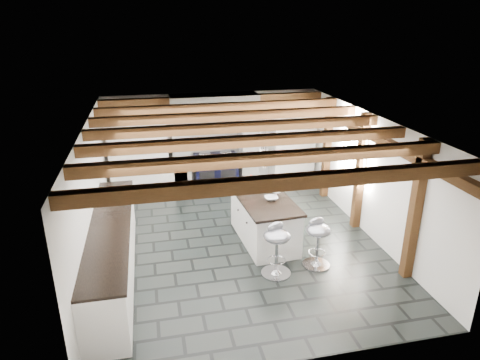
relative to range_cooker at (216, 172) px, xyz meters
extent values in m
plane|color=black|center=(0.00, -2.68, -0.47)|extent=(6.00, 6.00, 0.00)
plane|color=white|center=(0.00, 0.32, 0.68)|extent=(5.00, 0.00, 5.00)
plane|color=white|center=(-2.50, -2.68, 0.68)|extent=(0.00, 6.00, 6.00)
plane|color=white|center=(2.50, -2.68, 0.68)|extent=(0.00, 6.00, 6.00)
plane|color=white|center=(0.00, -2.68, 1.83)|extent=(6.00, 6.00, 0.00)
cube|color=silver|center=(-0.80, 0.02, 0.48)|extent=(0.40, 0.60, 1.90)
cube|color=silver|center=(0.80, 0.02, 0.48)|extent=(0.40, 0.60, 1.90)
cube|color=#523317|center=(0.00, 0.02, 1.52)|extent=(2.10, 0.65, 0.18)
cube|color=silver|center=(0.00, 0.02, 1.68)|extent=(2.00, 0.60, 0.31)
cube|color=black|center=(0.00, -0.30, 1.58)|extent=(1.00, 0.03, 0.22)
cube|color=silver|center=(0.00, -0.31, 1.58)|extent=(0.90, 0.01, 0.14)
cube|color=white|center=(-1.75, 0.02, 0.53)|extent=(1.30, 0.58, 2.00)
cube|color=white|center=(1.90, 0.02, 0.53)|extent=(1.00, 0.58, 2.00)
cube|color=white|center=(-2.20, -3.28, -0.03)|extent=(0.60, 3.80, 0.88)
cube|color=black|center=(-2.20, -3.28, 0.43)|extent=(0.64, 3.80, 0.04)
cube|color=white|center=(-1.05, 0.02, -0.03)|extent=(0.70, 0.60, 0.88)
cube|color=black|center=(-1.05, 0.02, 0.43)|extent=(0.74, 0.64, 0.04)
cube|color=#523317|center=(2.42, -2.68, 1.48)|extent=(0.15, 5.80, 0.14)
plane|color=white|center=(2.48, -2.08, 1.08)|extent=(0.00, 0.90, 0.90)
cube|color=#523317|center=(0.00, -5.28, 1.74)|extent=(5.00, 0.16, 0.16)
cube|color=#523317|center=(0.00, -4.41, 1.74)|extent=(5.00, 0.16, 0.16)
cube|color=#523317|center=(0.00, -3.54, 1.74)|extent=(5.00, 0.16, 0.16)
cube|color=#523317|center=(0.00, -2.68, 1.74)|extent=(5.00, 0.16, 0.16)
cube|color=#523317|center=(0.00, -1.81, 1.74)|extent=(5.00, 0.16, 0.16)
cube|color=#523317|center=(0.00, -0.94, 1.74)|extent=(5.00, 0.16, 0.16)
cube|color=#523317|center=(0.00, -0.08, 1.74)|extent=(5.00, 0.16, 0.16)
cube|color=#523317|center=(2.42, -4.28, 0.68)|extent=(0.15, 0.15, 2.30)
cube|color=#523317|center=(2.42, -2.48, 0.68)|extent=(0.15, 0.15, 2.30)
cube|color=#523317|center=(2.42, -0.88, 0.68)|extent=(0.15, 0.15, 2.30)
cylinder|color=black|center=(0.45, -2.73, 1.46)|extent=(0.01, 0.01, 0.56)
cylinder|color=white|center=(0.45, -2.73, 1.13)|extent=(0.09, 0.09, 0.22)
cylinder|color=black|center=(0.50, -2.43, 1.46)|extent=(0.01, 0.01, 0.56)
cylinder|color=white|center=(0.50, -2.43, 1.13)|extent=(0.09, 0.09, 0.22)
cylinder|color=black|center=(0.55, -2.13, 1.46)|extent=(0.01, 0.01, 0.56)
cylinder|color=white|center=(0.55, -2.13, 1.13)|extent=(0.09, 0.09, 0.22)
cube|color=black|center=(0.00, 0.00, -0.02)|extent=(1.00, 0.60, 0.90)
ellipsoid|color=silver|center=(-0.25, 0.00, 0.46)|extent=(0.28, 0.28, 0.11)
ellipsoid|color=silver|center=(0.25, 0.00, 0.46)|extent=(0.28, 0.28, 0.11)
cylinder|color=silver|center=(0.00, -0.32, 0.35)|extent=(0.95, 0.03, 0.03)
cube|color=black|center=(-0.25, -0.30, -0.02)|extent=(0.35, 0.02, 0.30)
cube|color=black|center=(0.25, -0.30, -0.02)|extent=(0.35, 0.02, 0.30)
cube|color=white|center=(0.48, -2.65, -0.06)|extent=(0.94, 1.71, 0.81)
cube|color=black|center=(0.48, -2.65, 0.37)|extent=(1.02, 1.79, 0.05)
imported|color=white|center=(0.31, -2.20, 0.48)|extent=(0.18, 0.18, 0.18)
ellipsoid|color=red|center=(0.31, -2.20, 0.62)|extent=(0.18, 0.18, 0.11)
cylinder|color=white|center=(0.59, -2.32, 0.47)|extent=(0.11, 0.11, 0.17)
imported|color=white|center=(0.58, -2.74, 0.42)|extent=(0.25, 0.25, 0.06)
cylinder|color=white|center=(0.70, -2.59, 0.44)|extent=(0.05, 0.05, 0.09)
cylinder|color=white|center=(0.70, -2.59, 0.49)|extent=(0.20, 0.20, 0.01)
cylinder|color=beige|center=(0.70, -2.59, 0.53)|extent=(0.16, 0.16, 0.06)
cylinder|color=silver|center=(1.11, -3.70, -0.45)|extent=(0.46, 0.46, 0.03)
cone|color=silver|center=(1.11, -3.70, -0.40)|extent=(0.21, 0.21, 0.08)
cylinder|color=silver|center=(1.11, -3.70, -0.12)|extent=(0.05, 0.05, 0.58)
torus|color=silver|center=(1.11, -3.70, -0.21)|extent=(0.29, 0.29, 0.02)
ellipsoid|color=gray|center=(1.11, -3.70, 0.20)|extent=(0.51, 0.51, 0.19)
ellipsoid|color=gray|center=(1.08, -3.60, 0.31)|extent=(0.31, 0.19, 0.16)
cylinder|color=silver|center=(0.37, -3.80, -0.45)|extent=(0.48, 0.48, 0.03)
cone|color=silver|center=(0.37, -3.80, -0.40)|extent=(0.22, 0.22, 0.09)
cylinder|color=silver|center=(0.37, -3.80, -0.10)|extent=(0.05, 0.05, 0.60)
torus|color=silver|center=(0.37, -3.80, -0.20)|extent=(0.31, 0.31, 0.02)
ellipsoid|color=gray|center=(0.37, -3.80, 0.24)|extent=(0.56, 0.56, 0.20)
ellipsoid|color=gray|center=(0.33, -3.70, 0.35)|extent=(0.33, 0.22, 0.17)
camera|label=1|loc=(-1.48, -9.52, 3.48)|focal=32.00mm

